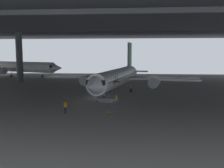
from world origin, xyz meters
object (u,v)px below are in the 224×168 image
boarding_stairs (107,98)px  airplane_distant (21,67)px  airplane_main (118,77)px  traffic_cone_orange (109,112)px  crew_worker_near_nose (65,106)px  crew_worker_by_stairs (116,99)px

boarding_stairs → airplane_distant: bearing=128.5°
airplane_main → boarding_stairs: airplane_main is taller
boarding_stairs → airplane_main: bearing=82.7°
airplane_main → boarding_stairs: 9.61m
airplane_main → traffic_cone_orange: 18.03m
crew_worker_near_nose → airplane_distant: airplane_distant is taller
airplane_main → crew_worker_near_nose: size_ratio=19.02×
crew_worker_near_nose → airplane_distant: 59.99m
airplane_distant → crew_worker_near_nose: bearing=-60.3°
crew_worker_near_nose → airplane_distant: bearing=119.7°
crew_worker_by_stairs → traffic_cone_orange: 6.40m
crew_worker_near_nose → crew_worker_by_stairs: 9.11m
crew_worker_by_stairs → crew_worker_near_nose: bearing=-134.8°
crew_worker_by_stairs → boarding_stairs: bearing=127.3°
airplane_distant → crew_worker_by_stairs: bearing=-51.6°
crew_worker_by_stairs → airplane_distant: airplane_distant is taller
crew_worker_near_nose → traffic_cone_orange: crew_worker_near_nose is taller
traffic_cone_orange → crew_worker_by_stairs: bearing=85.5°
crew_worker_near_nose → crew_worker_by_stairs: crew_worker_near_nose is taller
airplane_distant → traffic_cone_orange: bearing=-55.5°
airplane_main → traffic_cone_orange: (0.03, -17.78, -2.99)m
airplane_main → traffic_cone_orange: airplane_main is taller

